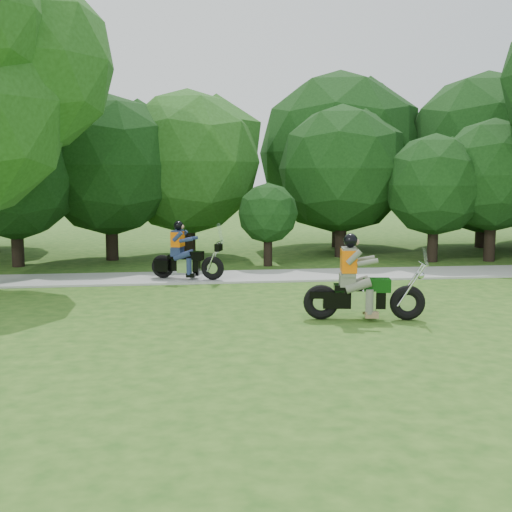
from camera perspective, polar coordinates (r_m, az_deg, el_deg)
name	(u,v)px	position (r m, az deg, el deg)	size (l,w,h in m)	color
ground	(420,341)	(12.77, 14.34, -7.37)	(100.00, 100.00, 0.00)	#265217
walkway	(324,275)	(20.26, 6.04, -1.67)	(60.00, 2.20, 0.06)	#A5A5A0
tree_line	(322,163)	(26.49, 5.91, 8.21)	(39.87, 11.63, 7.54)	black
chopper_motorcycle	(358,288)	(14.19, 9.09, -2.85)	(2.66, 0.90, 1.91)	black
touring_motorcycle	(183,258)	(19.24, -6.53, -0.17)	(2.20, 1.25, 1.74)	black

